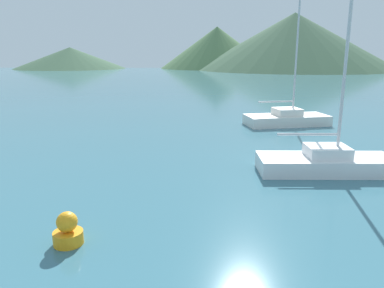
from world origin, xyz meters
TOP-DOWN VIEW (x-y plane):
  - sailboat_inner at (5.79, 14.36)m, footprint 5.30×1.97m
  - sailboat_middle at (6.46, 24.34)m, footprint 5.64×3.24m
  - buoy_marker at (-2.39, 8.47)m, footprint 0.73×0.73m
  - hill_west at (-38.23, 114.14)m, footprint 32.64×32.64m
  - hill_central at (5.72, 117.39)m, footprint 34.19×34.19m
  - hill_east at (26.91, 109.54)m, footprint 55.83×55.83m

SIDE VIEW (x-z plane):
  - buoy_marker at x=-2.39m, z-range -0.07..0.77m
  - sailboat_inner at x=5.79m, z-range -3.43..4.31m
  - sailboat_middle at x=6.46m, z-range -4.33..5.26m
  - hill_west at x=-38.23m, z-range 0.00..6.22m
  - hill_central at x=5.72m, z-range 0.00..12.28m
  - hill_east at x=26.91m, z-range 0.00..15.47m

